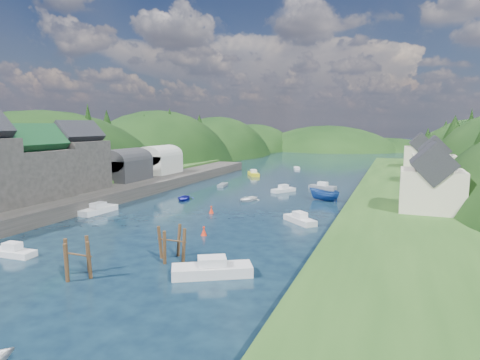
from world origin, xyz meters
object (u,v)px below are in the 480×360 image
at_px(piling_cluster_far, 172,246).
at_px(channel_buoy_far, 211,210).
at_px(channel_buoy_near, 204,231).
at_px(piling_cluster_near, 78,261).

xyz_separation_m(piling_cluster_far, channel_buoy_far, (-5.21, 19.47, -0.84)).
relative_size(piling_cluster_far, channel_buoy_near, 3.44).
xyz_separation_m(piling_cluster_near, channel_buoy_near, (4.23, 15.19, -0.86)).
bearing_deg(piling_cluster_near, piling_cluster_far, 51.53).
height_order(piling_cluster_near, channel_buoy_near, piling_cluster_near).
bearing_deg(channel_buoy_far, channel_buoy_near, -68.62).
bearing_deg(piling_cluster_near, channel_buoy_near, 74.45).
height_order(piling_cluster_far, channel_buoy_far, piling_cluster_far).
distance_m(piling_cluster_near, channel_buoy_near, 15.79).
relative_size(channel_buoy_near, channel_buoy_far, 1.00).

